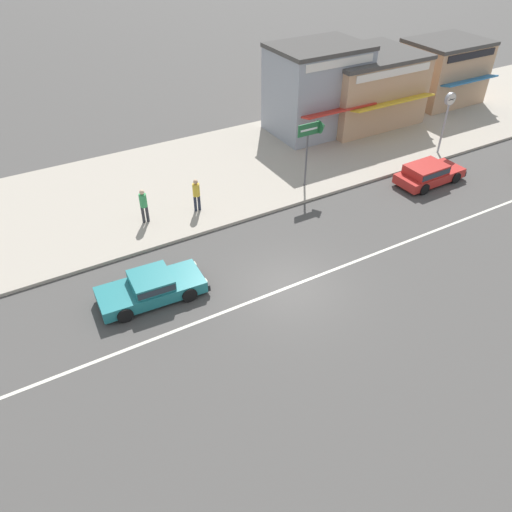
# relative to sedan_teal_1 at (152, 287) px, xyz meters

# --- Properties ---
(ground_plane) EXTENTS (160.00, 160.00, 0.00)m
(ground_plane) POSITION_rel_sedan_teal_1_xyz_m (4.94, -2.10, -0.53)
(ground_plane) COLOR #4C4947
(lane_centre_stripe) EXTENTS (50.40, 0.14, 0.01)m
(lane_centre_stripe) POSITION_rel_sedan_teal_1_xyz_m (4.94, -2.10, -0.53)
(lane_centre_stripe) COLOR silver
(lane_centre_stripe) RESTS_ON ground
(kerb_strip) EXTENTS (68.00, 10.00, 0.15)m
(kerb_strip) POSITION_rel_sedan_teal_1_xyz_m (4.94, 7.94, -0.46)
(kerb_strip) COLOR #ADA393
(kerb_strip) RESTS_ON ground
(sedan_teal_1) EXTENTS (4.21, 1.99, 1.06)m
(sedan_teal_1) POSITION_rel_sedan_teal_1_xyz_m (0.00, 0.00, 0.00)
(sedan_teal_1) COLOR teal
(sedan_teal_1) RESTS_ON ground
(hatchback_red_2) EXTENTS (3.90, 1.81, 1.10)m
(hatchback_red_2) POSITION_rel_sedan_teal_1_xyz_m (15.88, 1.43, 0.06)
(hatchback_red_2) COLOR red
(hatchback_red_2) RESTS_ON ground
(street_clock) EXTENTS (0.70, 0.22, 3.53)m
(street_clock) POSITION_rel_sedan_teal_1_xyz_m (18.94, 3.61, 2.28)
(street_clock) COLOR #9E9EA3
(street_clock) RESTS_ON kerb_strip
(arrow_signboard) EXTENTS (1.59, 0.67, 3.43)m
(arrow_signboard) POSITION_rel_sedan_teal_1_xyz_m (10.49, 4.19, 2.51)
(arrow_signboard) COLOR #4C4C51
(arrow_signboard) RESTS_ON kerb_strip
(pedestrian_mid_kerb) EXTENTS (0.34, 0.34, 1.69)m
(pedestrian_mid_kerb) POSITION_rel_sedan_teal_1_xyz_m (1.54, 5.02, 0.61)
(pedestrian_mid_kerb) COLOR #333338
(pedestrian_mid_kerb) RESTS_ON kerb_strip
(pedestrian_by_shop) EXTENTS (0.34, 0.34, 1.67)m
(pedestrian_by_shop) POSITION_rel_sedan_teal_1_xyz_m (4.05, 4.73, 0.59)
(pedestrian_by_shop) COLOR #232838
(pedestrian_by_shop) RESTS_ON kerb_strip
(shopfront_corner_warung) EXTENTS (5.55, 4.88, 5.18)m
(shopfront_corner_warung) POSITION_rel_sedan_teal_1_xyz_m (14.54, 9.97, 2.21)
(shopfront_corner_warung) COLOR #999EA8
(shopfront_corner_warung) RESTS_ON kerb_strip
(shopfront_mid_block) EXTENTS (6.77, 5.81, 4.27)m
(shopfront_mid_block) POSITION_rel_sedan_teal_1_xyz_m (18.14, 9.83, 1.76)
(shopfront_mid_block) COLOR tan
(shopfront_mid_block) RESTS_ON kerb_strip
(shopfront_far_kios) EXTENTS (5.21, 4.84, 4.14)m
(shopfront_far_kios) POSITION_rel_sedan_teal_1_xyz_m (25.34, 9.89, 1.69)
(shopfront_far_kios) COLOR tan
(shopfront_far_kios) RESTS_ON kerb_strip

